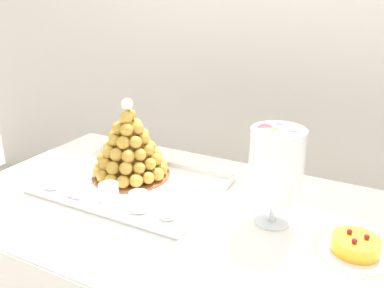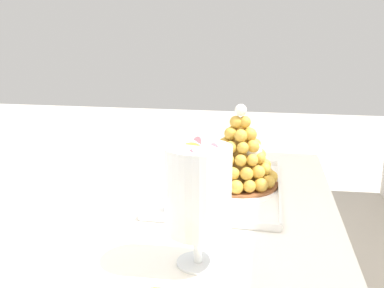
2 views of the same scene
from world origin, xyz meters
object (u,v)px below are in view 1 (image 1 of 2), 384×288
Objects in this scene: macaron_goblet at (276,165)px; dessert_cup_mid_right at (139,202)px; dessert_cup_mid_left at (78,188)px; fruit_tart_plate at (355,248)px; croquembouche at (130,148)px; serving_tray at (132,186)px; dessert_cup_right at (168,210)px; dessert_cup_left at (53,180)px; dessert_cup_centre at (109,193)px; creme_brulee_ramekin at (96,170)px; wine_glass at (137,141)px.

dessert_cup_mid_right is at bearing -160.81° from macaron_goblet.
dessert_cup_mid_left is 0.21× the size of macaron_goblet.
fruit_tart_plate is at bearing 6.89° from dessert_cup_mid_left.
croquembouche is at bearing 172.73° from fruit_tart_plate.
serving_tray is at bearing 51.53° from dessert_cup_mid_left.
dessert_cup_mid_left reaches higher than dessert_cup_right.
dessert_cup_left reaches higher than dessert_cup_right.
dessert_cup_centre is at bearing 9.41° from dessert_cup_mid_left.
croquembouche is 1.37× the size of fruit_tart_plate.
dessert_cup_right reaches higher than creme_brulee_ramekin.
dessert_cup_right is 0.33m from macaron_goblet.
dessert_cup_mid_right is (0.16, -0.18, -0.08)m from croquembouche.
creme_brulee_ramekin is at bearing 141.12° from dessert_cup_centre.
dessert_cup_centre is at bearing -165.59° from macaron_goblet.
dessert_cup_left is at bearing -109.29° from creme_brulee_ramekin.
macaron_goblet is (0.48, 0.12, 0.14)m from dessert_cup_centre.
macaron_goblet is at bearing 11.14° from dessert_cup_left.
croquembouche is at bearing 145.60° from dessert_cup_right.
dessert_cup_centre is at bearing -38.88° from creme_brulee_ramekin.
dessert_cup_mid_right is at bearing -1.97° from dessert_cup_centre.
croquembouche is 0.22m from dessert_cup_mid_left.
croquembouche reaches higher than dessert_cup_mid_right.
macaron_goblet is at bearing 169.26° from fruit_tart_plate.
dessert_cup_mid_left is at bearing -173.11° from fruit_tart_plate.
dessert_cup_mid_left reaches higher than fruit_tart_plate.
dessert_cup_left is 0.34× the size of wine_glass.
dessert_cup_mid_right is at bearing -177.47° from dessert_cup_right.
serving_tray is 9.23× the size of dessert_cup_mid_left.
macaron_goblet is (0.70, 0.14, 0.14)m from dessert_cup_left.
wine_glass is (-0.52, 0.09, -0.05)m from macaron_goblet.
dessert_cup_mid_left is 1.12× the size of dessert_cup_mid_right.
croquembouche is 0.27m from dessert_cup_left.
macaron_goblet is at bearing 13.49° from dessert_cup_mid_left.
wine_glass is (-0.74, 0.13, 0.11)m from fruit_tart_plate.
serving_tray is 0.26m from dessert_cup_left.
dessert_cup_mid_left is at bearing -1.82° from dessert_cup_left.
dessert_cup_left is at bearing -178.15° from dessert_cup_mid_right.
fruit_tart_plate is 1.21× the size of wine_glass.
dessert_cup_mid_left is at bearing -69.34° from creme_brulee_ramekin.
serving_tray is 9.50× the size of dessert_cup_centre.
dessert_cup_centre is 0.60× the size of creme_brulee_ramekin.
dessert_cup_left and dessert_cup_mid_right have the same top height.
dessert_cup_right is at bearing -19.63° from creme_brulee_ramekin.
dessert_cup_right is at bearing 2.01° from dessert_cup_left.
dessert_cup_centre is at bearing -173.51° from fruit_tart_plate.
macaron_goblet is (0.48, 0.00, 0.17)m from serving_tray.
creme_brulee_ramekin is (-0.06, 0.15, -0.01)m from dessert_cup_mid_left.
dessert_cup_mid_left is 1.30× the size of dessert_cup_right.
wine_glass is at bearing 51.89° from dessert_cup_left.
wine_glass reaches higher than creme_brulee_ramekin.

